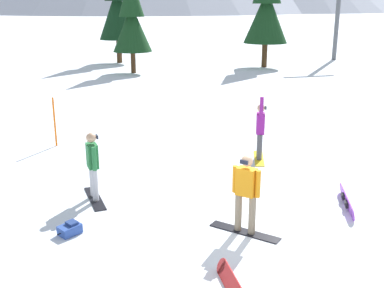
% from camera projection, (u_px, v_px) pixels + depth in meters
% --- Properties ---
extents(ground_plane, '(800.00, 800.00, 0.00)m').
position_uv_depth(ground_plane, '(249.00, 233.00, 10.08)').
color(ground_plane, silver).
extents(snowboarder_foreground, '(1.27, 1.34, 1.73)m').
position_uv_depth(snowboarder_foreground, '(246.00, 193.00, 9.83)').
color(snowboarder_foreground, black).
rests_on(snowboarder_foreground, ground_plane).
extents(snowboarder_midground, '(0.45, 1.57, 1.70)m').
position_uv_depth(snowboarder_midground, '(93.00, 165.00, 11.55)').
color(snowboarder_midground, black).
rests_on(snowboarder_midground, ground_plane).
extents(snowboarder_background, '(0.79, 1.49, 2.01)m').
position_uv_depth(snowboarder_background, '(260.00, 129.00, 14.52)').
color(snowboarder_background, yellow).
rests_on(snowboarder_background, ground_plane).
extents(loose_snowboard_far_spare, '(0.78, 1.73, 0.30)m').
position_uv_depth(loose_snowboard_far_spare, '(346.00, 201.00, 11.33)').
color(loose_snowboard_far_spare, '#993FD8').
rests_on(loose_snowboard_far_spare, ground_plane).
extents(backpack_blue, '(0.55, 0.51, 0.27)m').
position_uv_depth(backpack_blue, '(70.00, 229.00, 9.99)').
color(backpack_blue, '#2D4C9E').
rests_on(backpack_blue, ground_plane).
extents(trail_marker_pole, '(0.06, 0.06, 1.67)m').
position_uv_depth(trail_marker_pole, '(55.00, 122.00, 15.87)').
color(trail_marker_pole, orange).
rests_on(trail_marker_pole, ground_plane).
extents(pine_tree_leaning, '(2.94, 2.94, 8.28)m').
position_uv_depth(pine_tree_leaning, '(117.00, 4.00, 36.45)').
color(pine_tree_leaning, '#472D19').
rests_on(pine_tree_leaning, ground_plane).
extents(pine_tree_broad, '(2.61, 2.61, 6.53)m').
position_uv_depth(pine_tree_broad, '(132.00, 19.00, 31.41)').
color(pine_tree_broad, '#472D19').
rests_on(pine_tree_broad, ground_plane).
extents(pine_tree_tall, '(3.17, 3.17, 7.97)m').
position_uv_depth(pine_tree_tall, '(267.00, 6.00, 34.01)').
color(pine_tree_tall, '#472D19').
rests_on(pine_tree_tall, ground_plane).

